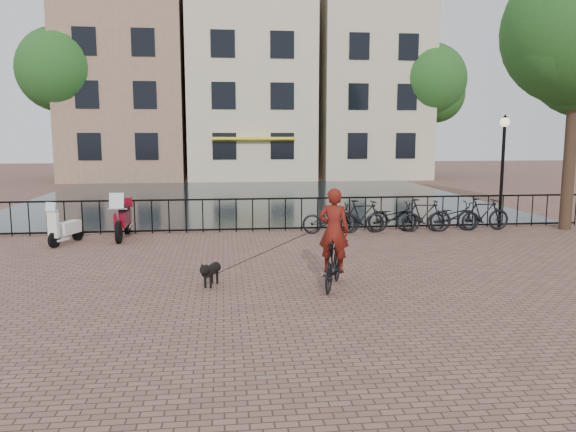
{
  "coord_description": "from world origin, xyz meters",
  "views": [
    {
      "loc": [
        -1.38,
        -8.85,
        2.96
      ],
      "look_at": [
        0.0,
        3.0,
        1.2
      ],
      "focal_mm": 35.0,
      "sensor_mm": 36.0,
      "label": 1
    }
  ],
  "objects": [
    {
      "name": "tree_far_right",
      "position": [
        12.0,
        27.0,
        6.35
      ],
      "size": [
        4.76,
        4.76,
        8.76
      ],
      "color": "black",
      "rests_on": "ground"
    },
    {
      "name": "parked_bike_2",
      "position": [
        3.7,
        7.4,
        0.45
      ],
      "size": [
        1.72,
        0.6,
        0.9
      ],
      "primitive_type": "imported",
      "rotation": [
        0.0,
        0.0,
        1.57
      ],
      "color": "black",
      "rests_on": "ground"
    },
    {
      "name": "cyclist",
      "position": [
        0.71,
        1.51,
        0.86
      ],
      "size": [
        1.03,
        1.71,
        2.26
      ],
      "rotation": [
        0.0,
        0.0,
        2.77
      ],
      "color": "black",
      "rests_on": "ground"
    },
    {
      "name": "tree_far_left",
      "position": [
        -11.0,
        27.0,
        6.73
      ],
      "size": [
        5.04,
        5.04,
        9.27
      ],
      "color": "black",
      "rests_on": "ground"
    },
    {
      "name": "railing",
      "position": [
        0.0,
        8.0,
        0.5
      ],
      "size": [
        20.0,
        0.05,
        1.02
      ],
      "color": "black",
      "rests_on": "ground"
    },
    {
      "name": "parked_bike_1",
      "position": [
        2.75,
        7.4,
        0.5
      ],
      "size": [
        1.7,
        0.64,
        1.0
      ],
      "primitive_type": "imported",
      "rotation": [
        0.0,
        0.0,
        1.68
      ],
      "color": "black",
      "rests_on": "ground"
    },
    {
      "name": "dog",
      "position": [
        -1.64,
        1.94,
        0.25
      ],
      "size": [
        0.5,
        0.79,
        0.51
      ],
      "rotation": [
        0.0,
        0.0,
        -0.37
      ],
      "color": "black",
      "rests_on": "ground"
    },
    {
      "name": "lamp_post",
      "position": [
        7.2,
        7.6,
        2.38
      ],
      "size": [
        0.3,
        0.3,
        3.45
      ],
      "color": "black",
      "rests_on": "ground"
    },
    {
      "name": "scooter",
      "position": [
        -5.6,
        6.63,
        0.61
      ],
      "size": [
        0.81,
        1.37,
        1.23
      ],
      "rotation": [
        0.0,
        0.0,
        -0.35
      ],
      "color": "white",
      "rests_on": "ground"
    },
    {
      "name": "parked_bike_0",
      "position": [
        1.8,
        7.4,
        0.45
      ],
      "size": [
        1.73,
        0.63,
        0.9
      ],
      "primitive_type": "imported",
      "rotation": [
        0.0,
        0.0,
        1.55
      ],
      "color": "black",
      "rests_on": "ground"
    },
    {
      "name": "canal_house_mid",
      "position": [
        0.5,
        30.0,
        5.9
      ],
      "size": [
        8.0,
        9.5,
        11.8
      ],
      "color": "beige",
      "rests_on": "ground"
    },
    {
      "name": "canal_house_right",
      "position": [
        8.5,
        30.0,
        6.65
      ],
      "size": [
        7.0,
        9.0,
        13.3
      ],
      "color": "#C1B78F",
      "rests_on": "ground"
    },
    {
      "name": "parked_bike_4",
      "position": [
        5.6,
        7.4,
        0.45
      ],
      "size": [
        1.75,
        0.69,
        0.9
      ],
      "primitive_type": "imported",
      "rotation": [
        0.0,
        0.0,
        1.62
      ],
      "color": "black",
      "rests_on": "ground"
    },
    {
      "name": "parked_bike_5",
      "position": [
        6.55,
        7.4,
        0.5
      ],
      "size": [
        1.67,
        0.48,
        1.0
      ],
      "primitive_type": "imported",
      "rotation": [
        0.0,
        0.0,
        1.58
      ],
      "color": "black",
      "rests_on": "ground"
    },
    {
      "name": "canal_house_left",
      "position": [
        -7.5,
        30.0,
        6.4
      ],
      "size": [
        7.5,
        9.0,
        12.8
      ],
      "color": "#84624D",
      "rests_on": "ground"
    },
    {
      "name": "ground",
      "position": [
        0.0,
        0.0,
        0.0
      ],
      "size": [
        100.0,
        100.0,
        0.0
      ],
      "primitive_type": "plane",
      "color": "brown",
      "rests_on": "ground"
    },
    {
      "name": "motorcycle",
      "position": [
        -4.22,
        7.32,
        0.71
      ],
      "size": [
        0.49,
        1.98,
        1.41
      ],
      "rotation": [
        0.0,
        0.0,
        0.01
      ],
      "color": "maroon",
      "rests_on": "ground"
    },
    {
      "name": "canal_water",
      "position": [
        0.0,
        17.3,
        0.0
      ],
      "size": [
        20.0,
        20.0,
        0.0
      ],
      "primitive_type": "plane",
      "color": "black",
      "rests_on": "ground"
    },
    {
      "name": "parked_bike_3",
      "position": [
        4.65,
        7.4,
        0.5
      ],
      "size": [
        1.72,
        0.75,
        1.0
      ],
      "primitive_type": "imported",
      "rotation": [
        0.0,
        0.0,
        1.4
      ],
      "color": "black",
      "rests_on": "ground"
    }
  ]
}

